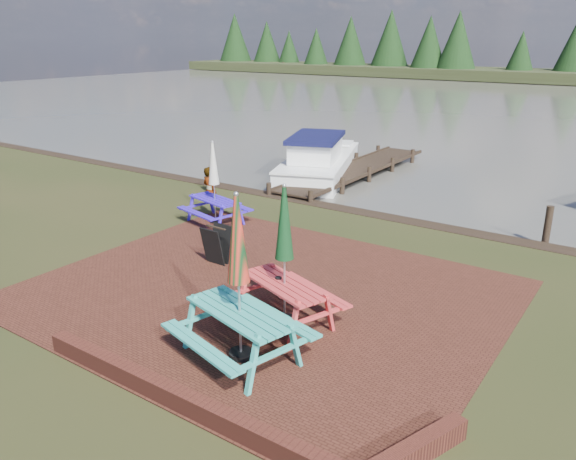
{
  "coord_description": "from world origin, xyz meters",
  "views": [
    {
      "loc": [
        6.18,
        -7.13,
        4.87
      ],
      "look_at": [
        -0.17,
        2.09,
        1.0
      ],
      "focal_mm": 35.0,
      "sensor_mm": 36.0,
      "label": 1
    }
  ],
  "objects_px": {
    "picnic_table_blue": "(215,195)",
    "picnic_table_teal": "(239,304)",
    "picnic_table_red": "(284,277)",
    "boat_jetty": "(319,163)",
    "jetty": "(353,170)",
    "person": "(209,167)",
    "chalkboard": "(217,245)"
  },
  "relations": [
    {
      "from": "jetty",
      "to": "boat_jetty",
      "type": "distance_m",
      "value": 1.34
    },
    {
      "from": "boat_jetty",
      "to": "person",
      "type": "bearing_deg",
      "value": -128.1
    },
    {
      "from": "picnic_table_blue",
      "to": "boat_jetty",
      "type": "bearing_deg",
      "value": 110.88
    },
    {
      "from": "picnic_table_red",
      "to": "chalkboard",
      "type": "relative_size",
      "value": 2.91
    },
    {
      "from": "picnic_table_teal",
      "to": "person",
      "type": "xyz_separation_m",
      "value": [
        -7.24,
        7.28,
        -0.12
      ]
    },
    {
      "from": "jetty",
      "to": "person",
      "type": "bearing_deg",
      "value": -117.19
    },
    {
      "from": "person",
      "to": "jetty",
      "type": "bearing_deg",
      "value": -105.21
    },
    {
      "from": "picnic_table_teal",
      "to": "picnic_table_red",
      "type": "xyz_separation_m",
      "value": [
        -0.09,
        1.35,
        -0.06
      ]
    },
    {
      "from": "picnic_table_teal",
      "to": "jetty",
      "type": "distance_m",
      "value": 13.24
    },
    {
      "from": "picnic_table_red",
      "to": "jetty",
      "type": "xyz_separation_m",
      "value": [
        -4.52,
        11.03,
        -0.77
      ]
    },
    {
      "from": "picnic_table_red",
      "to": "boat_jetty",
      "type": "distance_m",
      "value": 11.94
    },
    {
      "from": "picnic_table_red",
      "to": "picnic_table_blue",
      "type": "xyz_separation_m",
      "value": [
        -4.82,
        3.6,
        -0.1
      ]
    },
    {
      "from": "picnic_table_blue",
      "to": "chalkboard",
      "type": "distance_m",
      "value": 2.97
    },
    {
      "from": "picnic_table_teal",
      "to": "person",
      "type": "relative_size",
      "value": 1.64
    },
    {
      "from": "boat_jetty",
      "to": "person",
      "type": "height_order",
      "value": "person"
    },
    {
      "from": "picnic_table_red",
      "to": "boat_jetty",
      "type": "height_order",
      "value": "picnic_table_red"
    },
    {
      "from": "picnic_table_blue",
      "to": "picnic_table_teal",
      "type": "bearing_deg",
      "value": -31.76
    },
    {
      "from": "picnic_table_teal",
      "to": "picnic_table_blue",
      "type": "distance_m",
      "value": 6.98
    },
    {
      "from": "person",
      "to": "chalkboard",
      "type": "bearing_deg",
      "value": 145.62
    },
    {
      "from": "boat_jetty",
      "to": "jetty",
      "type": "bearing_deg",
      "value": 4.55
    },
    {
      "from": "picnic_table_red",
      "to": "jetty",
      "type": "relative_size",
      "value": 0.28
    },
    {
      "from": "picnic_table_blue",
      "to": "jetty",
      "type": "distance_m",
      "value": 7.47
    },
    {
      "from": "picnic_table_red",
      "to": "chalkboard",
      "type": "xyz_separation_m",
      "value": [
        -2.84,
        1.41,
        -0.44
      ]
    },
    {
      "from": "picnic_table_red",
      "to": "boat_jetty",
      "type": "relative_size",
      "value": 0.38
    },
    {
      "from": "picnic_table_blue",
      "to": "jetty",
      "type": "bearing_deg",
      "value": 101.13
    },
    {
      "from": "chalkboard",
      "to": "jetty",
      "type": "bearing_deg",
      "value": 101.11
    },
    {
      "from": "jetty",
      "to": "picnic_table_red",
      "type": "bearing_deg",
      "value": -67.7
    },
    {
      "from": "jetty",
      "to": "picnic_table_blue",
      "type": "bearing_deg",
      "value": -92.31
    },
    {
      "from": "picnic_table_teal",
      "to": "chalkboard",
      "type": "distance_m",
      "value": 4.06
    },
    {
      "from": "chalkboard",
      "to": "picnic_table_red",
      "type": "bearing_deg",
      "value": -25.3
    },
    {
      "from": "picnic_table_red",
      "to": "picnic_table_blue",
      "type": "distance_m",
      "value": 6.02
    },
    {
      "from": "picnic_table_teal",
      "to": "picnic_table_blue",
      "type": "bearing_deg",
      "value": 149.43
    }
  ]
}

